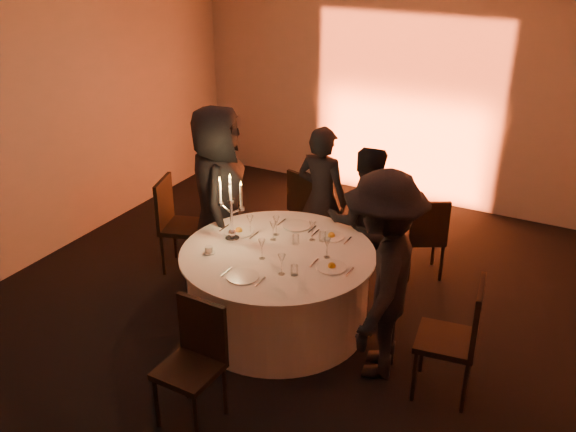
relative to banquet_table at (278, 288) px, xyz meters
The scene contains 31 objects.
floor 0.38m from the banquet_table, ahead, with size 7.00×7.00×0.00m, color black.
wall_back 3.67m from the banquet_table, 90.00° to the left, with size 7.00×7.00×0.00m, color beige.
wall_left 3.20m from the banquet_table, behind, with size 7.00×7.00×0.00m, color beige.
uplighter_fixture 3.22m from the banquet_table, 90.00° to the left, with size 0.25×0.12×0.10m, color black.
banquet_table is the anchor object (origin of this frame).
chair_left 1.57m from the banquet_table, 163.94° to the left, with size 0.57×0.57×1.04m.
chair_back_left 1.71m from the banquet_table, 107.63° to the left, with size 0.49×0.49×0.91m.
chair_back_right 1.78m from the banquet_table, 57.61° to the left, with size 0.55×0.55×0.92m.
chair_right 1.76m from the banquet_table, ahead, with size 0.52×0.52×1.05m.
chair_front 1.39m from the banquet_table, 88.01° to the right, with size 0.44×0.44×0.99m.
guest_left 1.24m from the banquet_table, 152.35° to the left, with size 0.92×0.60×1.89m, color black.
guest_back_left 1.27m from the banquet_table, 95.66° to the left, with size 0.59×0.39×1.62m, color black.
guest_back_right 1.14m from the banquet_table, 64.70° to the left, with size 0.76×0.59×1.56m, color black.
guest_right 1.21m from the banquet_table, 10.43° to the right, with size 1.17×0.67×1.81m, color black.
plate_left 0.68m from the banquet_table, 161.66° to the left, with size 0.36×0.30×0.08m.
plate_back_left 0.69m from the banquet_table, 99.52° to the left, with size 0.36×0.28×0.01m.
plate_back_right 0.71m from the banquet_table, 58.05° to the left, with size 0.35×0.25×0.08m.
plate_right 0.69m from the banquet_table, ahead, with size 0.36×0.27×0.08m.
plate_front 0.67m from the banquet_table, 94.53° to the right, with size 0.36×0.28×0.01m.
coffee_cup 0.75m from the banquet_table, 150.29° to the right, with size 0.11×0.11×0.07m.
candelabra 0.80m from the banquet_table, behind, with size 0.28×0.14×0.67m.
wine_glass_a 0.56m from the banquet_table, 110.10° to the right, with size 0.07×0.07×0.19m.
wine_glass_b 0.66m from the banquet_table, 56.20° to the right, with size 0.07×0.07×0.19m.
wine_glass_c 0.69m from the banquet_table, 15.10° to the left, with size 0.07×0.07×0.19m.
wine_glass_d 0.70m from the banquet_table, 153.74° to the left, with size 0.07×0.07×0.19m.
wine_glass_e 0.63m from the banquet_table, 121.12° to the left, with size 0.07×0.07×0.19m.
wine_glass_f 0.58m from the banquet_table, 128.92° to the left, with size 0.07×0.07×0.19m.
wine_glass_g 0.66m from the banquet_table, 64.42° to the left, with size 0.07×0.07×0.19m.
tumbler_a 0.64m from the banquet_table, 56.21° to the left, with size 0.07×0.07×0.09m, color white.
tumbler_b 0.61m from the banquet_table, 42.03° to the right, with size 0.07×0.07×0.09m, color white.
tumbler_c 0.49m from the banquet_table, 71.75° to the left, with size 0.07×0.07×0.09m, color white.
Camera 1 is at (2.51, -4.51, 3.56)m, focal length 40.00 mm.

